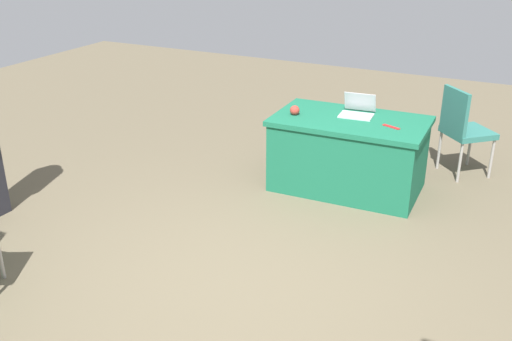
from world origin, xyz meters
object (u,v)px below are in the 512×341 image
(chair_aisle, at_px, (463,126))
(scissors_red, at_px, (391,127))
(laptop_silver, at_px, (357,111))
(yarn_ball, at_px, (295,110))
(table_foreground, at_px, (348,154))

(chair_aisle, height_order, scissors_red, chair_aisle)
(laptop_silver, bearing_deg, scissors_red, 147.68)
(yarn_ball, bearing_deg, chair_aisle, -146.21)
(laptop_silver, distance_m, yarn_ball, 0.62)
(yarn_ball, height_order, scissors_red, yarn_ball)
(laptop_silver, relative_size, scissors_red, 1.88)
(chair_aisle, distance_m, yarn_ball, 1.81)
(table_foreground, bearing_deg, yarn_ball, 13.68)
(chair_aisle, bearing_deg, scissors_red, -72.32)
(chair_aisle, height_order, yarn_ball, chair_aisle)
(laptop_silver, xyz_separation_m, scissors_red, (-0.40, 0.21, -0.04))
(table_foreground, distance_m, laptop_silver, 0.43)
(scissors_red, bearing_deg, chair_aisle, 82.03)
(scissors_red, bearing_deg, table_foreground, -168.38)
(laptop_silver, height_order, yarn_ball, laptop_silver)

